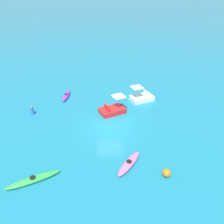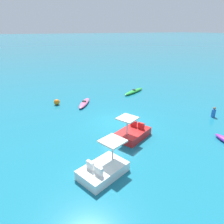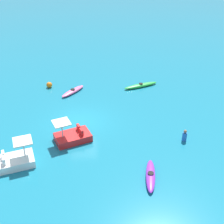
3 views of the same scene
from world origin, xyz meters
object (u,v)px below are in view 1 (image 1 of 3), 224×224
(kayak_purple, at_px, (66,96))
(pedal_boat_white, at_px, (142,97))
(buoy_orange, at_px, (167,173))
(kayak_pink, at_px, (129,163))
(pedal_boat_red, at_px, (112,110))
(person_near_shore, at_px, (32,111))
(kayak_green, at_px, (33,180))

(kayak_purple, distance_m, pedal_boat_white, 8.39)
(kayak_purple, relative_size, buoy_orange, 5.16)
(kayak_pink, bearing_deg, pedal_boat_red, 6.90)
(kayak_purple, distance_m, person_near_shore, 4.64)
(buoy_orange, bearing_deg, kayak_pink, 64.89)
(pedal_boat_red, bearing_deg, person_near_shore, 90.12)
(kayak_pink, height_order, person_near_shore, person_near_shore)
(pedal_boat_red, distance_m, buoy_orange, 9.16)
(kayak_green, xyz_separation_m, pedal_boat_red, (8.72, -5.46, 0.17))
(buoy_orange, bearing_deg, kayak_green, 91.10)
(kayak_purple, xyz_separation_m, buoy_orange, (-12.27, -8.32, 0.11))
(kayak_purple, xyz_separation_m, pedal_boat_red, (-3.71, -5.04, 0.17))
(kayak_purple, height_order, kayak_pink, same)
(kayak_pink, distance_m, kayak_green, 6.48)
(pedal_boat_white, distance_m, buoy_orange, 11.17)
(kayak_green, bearing_deg, person_near_shore, 15.02)
(pedal_boat_white, height_order, person_near_shore, pedal_boat_white)
(kayak_purple, height_order, pedal_boat_white, pedal_boat_white)
(pedal_boat_red, bearing_deg, kayak_pink, -173.10)
(pedal_boat_white, distance_m, pedal_boat_red, 4.19)
(person_near_shore, bearing_deg, kayak_purple, -36.45)
(pedal_boat_white, relative_size, person_near_shore, 3.16)
(kayak_pink, height_order, kayak_green, same)
(pedal_boat_red, bearing_deg, kayak_green, 147.98)
(kayak_green, distance_m, pedal_boat_white, 14.31)
(buoy_orange, relative_size, person_near_shore, 0.62)
(kayak_purple, xyz_separation_m, person_near_shore, (-3.73, 2.75, 0.22))
(kayak_pink, xyz_separation_m, pedal_boat_red, (7.44, 0.90, 0.17))
(kayak_purple, bearing_deg, buoy_orange, -145.86)
(kayak_purple, distance_m, buoy_orange, 14.82)
(kayak_green, bearing_deg, pedal_boat_red, -32.02)
(kayak_purple, bearing_deg, person_near_shore, 143.55)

